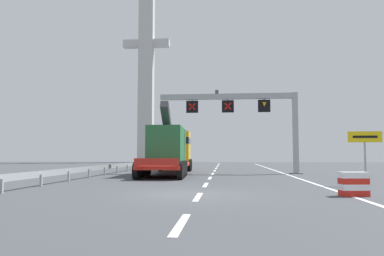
% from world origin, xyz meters
% --- Properties ---
extents(ground, '(112.00, 112.00, 0.00)m').
position_xyz_m(ground, '(0.00, 0.00, 0.00)').
color(ground, '#424449').
extents(lane_markings, '(0.20, 53.72, 0.01)m').
position_xyz_m(lane_markings, '(0.50, 19.56, 0.01)').
color(lane_markings, silver).
rests_on(lane_markings, ground).
extents(edge_line_right, '(0.20, 63.00, 0.01)m').
position_xyz_m(edge_line_right, '(6.20, 12.00, 0.01)').
color(edge_line_right, silver).
rests_on(edge_line_right, ground).
extents(overhead_lane_gantry, '(11.47, 0.90, 6.85)m').
position_xyz_m(overhead_lane_gantry, '(3.25, 15.27, 5.28)').
color(overhead_lane_gantry, '#9EA0A5').
rests_on(overhead_lane_gantry, ground).
extents(heavy_haul_truck_red, '(3.57, 14.15, 5.30)m').
position_xyz_m(heavy_haul_truck_red, '(-2.92, 15.00, 1.99)').
color(heavy_haul_truck_red, red).
rests_on(heavy_haul_truck_red, ground).
extents(exit_sign_yellow, '(1.66, 0.15, 2.72)m').
position_xyz_m(exit_sign_yellow, '(8.52, 4.61, 2.09)').
color(exit_sign_yellow, '#9EA0A5').
rests_on(exit_sign_yellow, ground).
extents(crash_barrier_striped, '(1.06, 0.62, 0.90)m').
position_xyz_m(crash_barrier_striped, '(6.31, -0.06, 0.45)').
color(crash_barrier_striped, red).
rests_on(crash_barrier_striped, ground).
extents(guardrail_left, '(0.13, 33.69, 0.76)m').
position_xyz_m(guardrail_left, '(-7.44, 14.84, 0.56)').
color(guardrail_left, '#999EA3').
rests_on(guardrail_left, ground).
extents(bridge_pylon_distant, '(9.00, 2.00, 37.05)m').
position_xyz_m(bridge_pylon_distant, '(-13.62, 52.91, 18.92)').
color(bridge_pylon_distant, '#B7B7B2').
rests_on(bridge_pylon_distant, ground).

